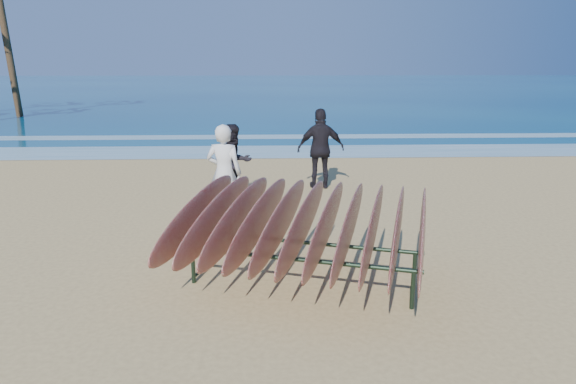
% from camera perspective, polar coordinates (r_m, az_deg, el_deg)
% --- Properties ---
extents(ground, '(120.00, 120.00, 0.00)m').
position_cam_1_polar(ground, '(7.80, 0.23, -8.25)').
color(ground, tan).
rests_on(ground, ground).
extents(ocean, '(160.00, 160.00, 0.00)m').
position_cam_1_polar(ocean, '(62.27, -1.95, 11.64)').
color(ocean, navy).
rests_on(ocean, ground).
extents(foam_near, '(160.00, 160.00, 0.00)m').
position_cam_1_polar(foam_near, '(17.45, -1.16, 4.52)').
color(foam_near, white).
rests_on(foam_near, ground).
extents(foam_far, '(160.00, 160.00, 0.00)m').
position_cam_1_polar(foam_far, '(20.91, -1.34, 6.16)').
color(foam_far, white).
rests_on(foam_far, ground).
extents(surfboard_rack, '(3.87, 3.64, 1.39)m').
position_cam_1_polar(surfboard_rack, '(6.88, 1.67, -3.63)').
color(surfboard_rack, black).
rests_on(surfboard_rack, ground).
extents(person_white, '(0.75, 0.57, 1.86)m').
position_cam_1_polar(person_white, '(9.83, -7.11, 2.11)').
color(person_white, white).
rests_on(person_white, ground).
extents(person_dark_a, '(1.04, 0.99, 1.70)m').
position_cam_1_polar(person_dark_a, '(11.15, -5.96, 3.18)').
color(person_dark_a, black).
rests_on(person_dark_a, ground).
extents(person_dark_b, '(1.15, 0.54, 1.92)m').
position_cam_1_polar(person_dark_b, '(12.30, 3.67, 4.81)').
color(person_dark_b, black).
rests_on(person_dark_b, ground).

